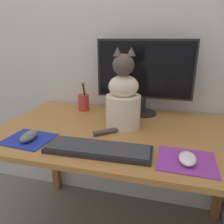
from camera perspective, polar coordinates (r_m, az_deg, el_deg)
wall_back at (r=1.43m, az=6.41°, el=21.76°), size 7.00×0.04×2.50m
desk at (r=1.16m, az=2.24°, el=-8.96°), size 1.28×0.75×0.73m
monitor at (r=1.31m, az=8.44°, el=9.96°), size 0.57×0.17×0.44m
keyboard at (r=0.92m, az=-3.66°, el=-9.60°), size 0.45×0.15×0.02m
mousepad_left at (r=1.09m, az=-20.92°, el=-6.64°), size 0.22×0.20×0.00m
mousepad_right at (r=0.90m, az=18.82°, el=-11.98°), size 0.22×0.20×0.00m
computer_mouse_left at (r=1.07m, az=-20.90°, el=-5.93°), size 0.06×0.11×0.04m
computer_mouse_right at (r=0.88m, az=19.10°, el=-11.40°), size 0.06×0.10×0.03m
cat at (r=1.12m, az=2.94°, el=3.43°), size 0.23×0.28×0.41m
pen_cup at (r=1.41m, az=-7.42°, el=2.59°), size 0.07×0.07×0.18m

